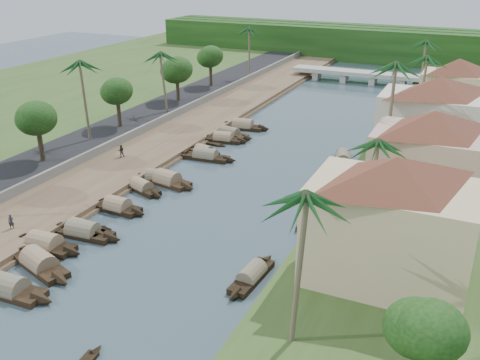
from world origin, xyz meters
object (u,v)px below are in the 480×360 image
at_px(sampan_0, 7,288).
at_px(bridge, 359,74).
at_px(building_near, 390,219).
at_px(sampan_1, 45,245).
at_px(person_near, 11,222).

bearing_deg(sampan_0, bridge, 82.47).
distance_m(bridge, building_near, 76.54).
height_order(bridge, sampan_0, bridge).
bearing_deg(building_near, sampan_1, -168.15).
relative_size(building_near, person_near, 10.13).
height_order(bridge, person_near, bridge).
xyz_separation_m(bridge, sampan_0, (-7.95, -86.68, -1.30)).
distance_m(building_near, person_near, 34.47).
height_order(building_near, person_near, building_near).
bearing_deg(person_near, sampan_0, -77.41).
height_order(bridge, sampan_1, bridge).
bearing_deg(sampan_0, sampan_1, 106.36).
relative_size(building_near, sampan_1, 1.80).
xyz_separation_m(bridge, building_near, (18.99, -74.00, 4.66)).
relative_size(bridge, sampan_1, 3.40).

